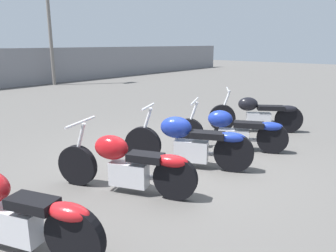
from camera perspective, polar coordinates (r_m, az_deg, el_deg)
name	(u,v)px	position (r m, az deg, el deg)	size (l,w,h in m)	color
ground_plane	(172,164)	(5.56, 0.70, -6.65)	(60.00, 60.00, 0.00)	#514F4C
light_pole_left	(47,1)	(16.92, -20.26, 19.82)	(0.70, 0.35, 6.41)	slate
motorcycle_slot_0	(9,211)	(3.61, -25.94, -13.15)	(0.97, 2.09, 0.97)	black
motorcycle_slot_1	(126,164)	(4.47, -7.29, -6.53)	(0.98, 1.94, 0.95)	black
motorcycle_slot_2	(189,141)	(5.31, 3.61, -2.70)	(1.03, 1.99, 0.99)	black
motorcycle_slot_3	(232,130)	(6.27, 11.15, -0.70)	(1.14, 1.96, 0.93)	black
motorcycle_slot_4	(258,114)	(7.73, 15.36, 1.99)	(1.27, 1.81, 0.98)	black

